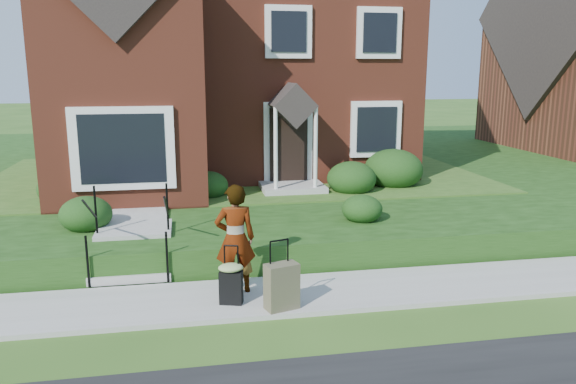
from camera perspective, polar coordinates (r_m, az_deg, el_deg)
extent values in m
plane|color=#2D5119|center=(9.36, -0.59, -10.70)|extent=(120.00, 120.00, 0.00)
cube|color=#9E9B93|center=(9.35, -0.59, -10.47)|extent=(60.00, 1.60, 0.08)
cube|color=#18370F|center=(20.43, 5.26, 2.77)|extent=(44.00, 20.00, 0.60)
cube|color=#9E9B93|center=(13.87, -14.44, -0.72)|extent=(1.20, 6.00, 0.06)
cube|color=brown|center=(18.56, -6.00, 11.11)|extent=(10.00, 8.00, 5.40)
cube|color=brown|center=(13.76, -16.25, 10.32)|extent=(3.60, 2.40, 5.40)
cube|color=white|center=(12.72, -16.39, 4.31)|extent=(2.20, 0.30, 1.80)
cube|color=black|center=(14.81, 0.05, 4.50)|extent=(1.00, 0.12, 2.10)
cube|color=black|center=(15.39, 8.92, 6.33)|extent=(1.40, 0.10, 1.50)
cube|color=#9E9B93|center=(10.17, -15.77, -8.33)|extent=(1.40, 0.30, 0.15)
cube|color=#9E9B93|center=(10.40, -15.67, -6.98)|extent=(1.40, 0.30, 0.15)
cube|color=#9E9B93|center=(10.64, -15.58, -5.69)|extent=(1.40, 0.30, 0.15)
cube|color=#9E9B93|center=(10.88, -15.49, -4.46)|extent=(1.40, 0.30, 0.15)
cube|color=#9E9B93|center=(11.41, -15.26, -3.67)|extent=(1.40, 0.80, 0.15)
cylinder|color=black|center=(10.00, -19.70, -6.68)|extent=(0.04, 0.04, 0.90)
cylinder|color=black|center=(10.97, -18.96, -1.70)|extent=(0.04, 0.04, 0.90)
cylinder|color=black|center=(9.86, -12.19, -6.48)|extent=(0.04, 0.04, 0.90)
cylinder|color=black|center=(10.85, -12.16, -1.46)|extent=(0.04, 0.04, 0.90)
ellipsoid|color=black|center=(14.19, -21.86, 0.68)|extent=(1.19, 1.19, 0.84)
ellipsoid|color=black|center=(13.92, -8.16, 0.95)|extent=(1.00, 1.00, 0.70)
ellipsoid|color=black|center=(14.39, 6.48, 1.73)|extent=(1.26, 1.26, 0.88)
ellipsoid|color=black|center=(15.37, 10.67, 2.69)|extent=(1.58, 1.58, 1.10)
ellipsoid|color=black|center=(11.71, -19.88, -1.79)|extent=(1.02, 1.02, 0.71)
ellipsoid|color=black|center=(11.73, 7.54, -1.43)|extent=(0.85, 0.85, 0.59)
imported|color=#999999|center=(9.15, -5.39, -4.75)|extent=(0.67, 0.46, 1.81)
cube|color=black|center=(8.90, -5.80, -9.61)|extent=(0.39, 0.29, 0.53)
cylinder|color=black|center=(8.68, -5.89, -5.57)|extent=(0.21, 0.09, 0.03)
cylinder|color=black|center=(8.74, -6.56, -6.83)|extent=(0.02, 0.02, 0.40)
cylinder|color=black|center=(8.75, -5.17, -6.77)|extent=(0.02, 0.02, 0.40)
cylinder|color=black|center=(8.99, -6.56, -11.04)|extent=(0.06, 0.07, 0.06)
cylinder|color=black|center=(9.00, -4.97, -10.96)|extent=(0.06, 0.07, 0.06)
ellipsoid|color=#95B065|center=(8.79, -5.84, -7.64)|extent=(0.46, 0.41, 0.12)
cube|color=brown|center=(8.65, -0.64, -9.56)|extent=(0.56, 0.41, 0.72)
cylinder|color=black|center=(8.41, -0.65, -5.09)|extent=(0.29, 0.12, 0.03)
cylinder|color=black|center=(8.44, -1.66, -6.27)|extent=(0.02, 0.02, 0.35)
cylinder|color=black|center=(8.49, 0.35, -6.16)|extent=(0.02, 0.02, 0.35)
cylinder|color=black|center=(8.75, -1.78, -11.63)|extent=(0.06, 0.07, 0.06)
cylinder|color=black|center=(8.80, 0.50, -11.47)|extent=(0.06, 0.07, 0.06)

